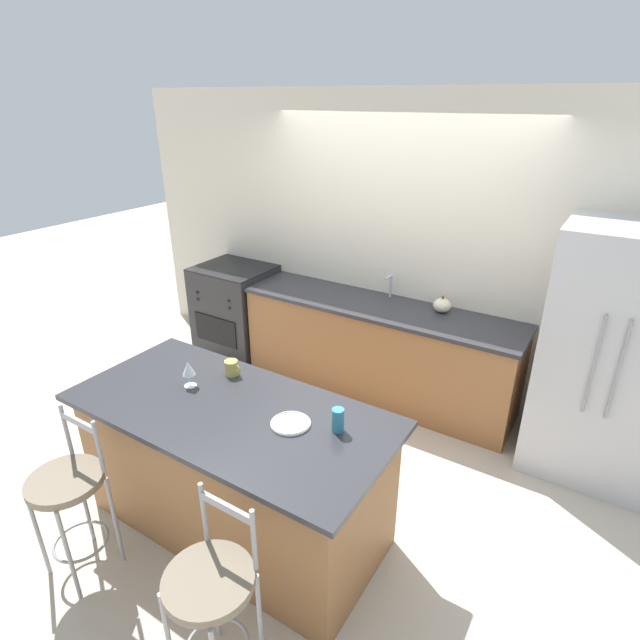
{
  "coord_description": "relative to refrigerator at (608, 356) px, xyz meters",
  "views": [
    {
      "loc": [
        1.76,
        -3.43,
        2.62
      ],
      "look_at": [
        -0.01,
        -0.61,
        1.12
      ],
      "focal_mm": 28.0,
      "sensor_mm": 36.0,
      "label": 1
    }
  ],
  "objects": [
    {
      "name": "kitchen_island",
      "position": [
        -1.86,
        -1.91,
        -0.47
      ],
      "size": [
        2.02,
        0.95,
        0.92
      ],
      "color": "#936038",
      "rests_on": "ground_plane"
    },
    {
      "name": "sink_faucet",
      "position": [
        -1.83,
        0.28,
        0.1
      ],
      "size": [
        0.02,
        0.13,
        0.22
      ],
      "color": "#ADAFB5",
      "rests_on": "back_counter"
    },
    {
      "name": "ground_plane",
      "position": [
        -1.83,
        -0.3,
        -0.94
      ],
      "size": [
        18.0,
        18.0,
        0.0
      ],
      "primitive_type": "plane",
      "color": "beige"
    },
    {
      "name": "dinner_plate",
      "position": [
        -1.45,
        -1.85,
        -0.0
      ],
      "size": [
        0.23,
        0.23,
        0.02
      ],
      "color": "beige",
      "rests_on": "kitchen_island"
    },
    {
      "name": "bar_stool_near",
      "position": [
        -2.42,
        -2.65,
        -0.37
      ],
      "size": [
        0.41,
        0.41,
        1.03
      ],
      "color": "#99999E",
      "rests_on": "ground_plane"
    },
    {
      "name": "oven_range",
      "position": [
        -3.53,
        0.05,
        -0.45
      ],
      "size": [
        0.78,
        0.7,
        0.97
      ],
      "color": "#28282B",
      "rests_on": "ground_plane"
    },
    {
      "name": "bar_stool_far",
      "position": [
        -1.3,
        -2.69,
        -0.37
      ],
      "size": [
        0.41,
        0.41,
        1.03
      ],
      "color": "#99999E",
      "rests_on": "ground_plane"
    },
    {
      "name": "wine_glass",
      "position": [
        -2.23,
        -1.85,
        0.11
      ],
      "size": [
        0.08,
        0.08,
        0.18
      ],
      "color": "white",
      "rests_on": "kitchen_island"
    },
    {
      "name": "back_counter",
      "position": [
        -1.83,
        0.08,
        -0.48
      ],
      "size": [
        2.6,
        0.69,
        0.9
      ],
      "color": "#936038",
      "rests_on": "ground_plane"
    },
    {
      "name": "coffee_mug",
      "position": [
        -2.1,
        -1.6,
        0.04
      ],
      "size": [
        0.12,
        0.09,
        0.1
      ],
      "color": "#C1B251",
      "rests_on": "kitchen_island"
    },
    {
      "name": "pumpkin_decoration",
      "position": [
        -1.3,
        0.22,
        0.03
      ],
      "size": [
        0.15,
        0.15,
        0.14
      ],
      "color": "beige",
      "rests_on": "back_counter"
    },
    {
      "name": "refrigerator",
      "position": [
        0.0,
        0.0,
        0.0
      ],
      "size": [
        0.86,
        0.8,
        1.87
      ],
      "color": "#BCBCC1",
      "rests_on": "ground_plane"
    },
    {
      "name": "wall_back",
      "position": [
        -1.83,
        0.41,
        0.41
      ],
      "size": [
        6.0,
        0.07,
        2.7
      ],
      "color": "beige",
      "rests_on": "ground_plane"
    },
    {
      "name": "tumbler_cup",
      "position": [
        -1.2,
        -1.75,
        0.06
      ],
      "size": [
        0.07,
        0.07,
        0.14
      ],
      "color": "teal",
      "rests_on": "kitchen_island"
    }
  ]
}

